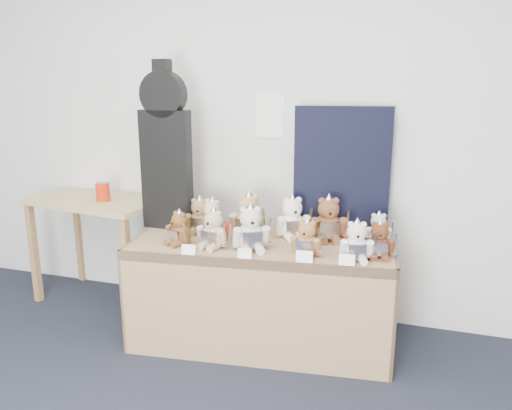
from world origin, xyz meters
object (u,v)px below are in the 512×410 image
(teddy_back_far_left, at_px, (200,217))
(red_cup, at_px, (103,192))
(side_table, at_px, (98,215))
(guitar_case, at_px, (166,148))
(teddy_front_end, at_px, (379,241))
(teddy_front_far_right, at_px, (356,243))
(teddy_front_far_left, at_px, (179,229))
(teddy_back_centre_right, at_px, (292,219))
(display_table, at_px, (260,267))
(teddy_back_end, at_px, (378,230))
(teddy_back_left, at_px, (212,218))
(teddy_back_right, at_px, (328,221))
(teddy_front_centre, at_px, (251,230))
(teddy_front_left, at_px, (213,230))
(teddy_back_centre_left, at_px, (249,217))
(teddy_front_right, at_px, (306,240))

(teddy_back_far_left, bearing_deg, red_cup, 162.55)
(side_table, distance_m, red_cup, 0.23)
(guitar_case, bearing_deg, teddy_front_end, -6.94)
(teddy_front_far_right, bearing_deg, teddy_front_far_left, 169.72)
(guitar_case, distance_m, teddy_back_centre_right, 0.97)
(red_cup, relative_size, teddy_front_far_right, 0.51)
(teddy_front_far_left, relative_size, teddy_back_far_left, 0.90)
(display_table, bearing_deg, teddy_back_end, 13.11)
(teddy_back_left, bearing_deg, guitar_case, -170.11)
(teddy_back_end, bearing_deg, guitar_case, 173.69)
(teddy_front_far_right, distance_m, teddy_back_centre_right, 0.54)
(teddy_front_end, distance_m, teddy_back_right, 0.40)
(teddy_front_centre, distance_m, teddy_back_far_left, 0.49)
(side_table, height_order, teddy_front_left, teddy_front_left)
(display_table, xyz_separation_m, teddy_back_far_left, (-0.46, 0.13, 0.25))
(teddy_front_left, relative_size, teddy_front_end, 1.13)
(teddy_back_left, bearing_deg, teddy_back_right, 23.57)
(teddy_front_left, xyz_separation_m, teddy_front_far_right, (0.86, 0.04, -0.00))
(guitar_case, height_order, teddy_back_centre_right, guitar_case)
(display_table, xyz_separation_m, guitar_case, (-0.72, 0.17, 0.70))
(teddy_back_far_left, bearing_deg, teddy_front_centre, -38.61)
(guitar_case, relative_size, teddy_front_left, 4.15)
(teddy_back_end, relative_size, teddy_back_far_left, 0.84)
(display_table, height_order, teddy_front_left, teddy_front_left)
(teddy_back_centre_right, bearing_deg, teddy_front_end, -50.55)
(display_table, relative_size, teddy_back_right, 5.39)
(teddy_back_right, height_order, teddy_back_end, teddy_back_right)
(red_cup, height_order, teddy_front_far_right, red_cup)
(teddy_back_far_left, bearing_deg, teddy_back_right, -4.28)
(teddy_front_centre, relative_size, teddy_back_far_left, 1.16)
(display_table, xyz_separation_m, teddy_back_centre_right, (0.15, 0.21, 0.27))
(teddy_back_centre_left, bearing_deg, teddy_front_end, -5.16)
(red_cup, bearing_deg, teddy_back_right, -0.06)
(teddy_back_left, bearing_deg, teddy_back_far_left, -163.81)
(red_cup, bearing_deg, guitar_case, -5.90)
(guitar_case, height_order, red_cup, guitar_case)
(teddy_front_right, height_order, teddy_back_end, teddy_front_right)
(teddy_back_left, distance_m, teddy_back_centre_right, 0.53)
(guitar_case, height_order, teddy_back_end, guitar_case)
(display_table, height_order, teddy_back_right, teddy_back_right)
(teddy_back_right, bearing_deg, teddy_front_left, -168.95)
(teddy_front_right, bearing_deg, teddy_back_left, 165.57)
(teddy_front_far_right, bearing_deg, red_cup, 157.54)
(red_cup, distance_m, teddy_front_far_left, 0.88)
(side_table, distance_m, teddy_back_centre_left, 1.27)
(teddy_back_right, bearing_deg, teddy_front_centre, -159.24)
(teddy_front_far_right, distance_m, teddy_back_centre_left, 0.75)
(teddy_back_left, bearing_deg, side_table, -172.14)
(display_table, bearing_deg, teddy_front_end, -6.17)
(display_table, distance_m, teddy_front_far_left, 0.56)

